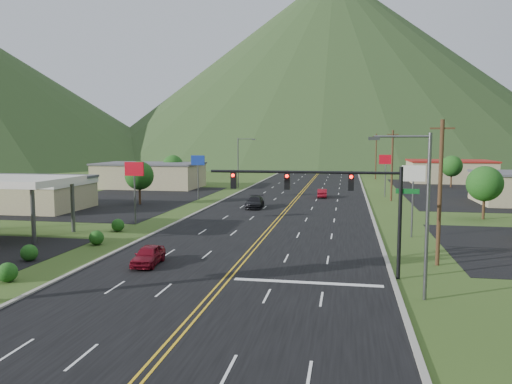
% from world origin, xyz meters
% --- Properties ---
extents(ground, '(500.00, 500.00, 0.00)m').
position_xyz_m(ground, '(0.00, 0.00, 0.00)').
color(ground, '#273D15').
rests_on(ground, ground).
extents(road, '(20.00, 460.00, 0.04)m').
position_xyz_m(road, '(0.00, 0.00, 0.00)').
color(road, black).
rests_on(road, ground).
extents(traffic_signal, '(13.10, 0.43, 7.00)m').
position_xyz_m(traffic_signal, '(6.48, 14.00, 5.33)').
color(traffic_signal, black).
rests_on(traffic_signal, ground).
extents(streetlight_east, '(3.28, 0.25, 9.00)m').
position_xyz_m(streetlight_east, '(11.18, 10.00, 5.18)').
color(streetlight_east, '#59595E').
rests_on(streetlight_east, ground).
extents(streetlight_west, '(3.28, 0.25, 9.00)m').
position_xyz_m(streetlight_west, '(-11.68, 70.00, 5.18)').
color(streetlight_west, '#59595E').
rests_on(streetlight_west, ground).
extents(gas_canopy, '(10.00, 8.00, 5.30)m').
position_xyz_m(gas_canopy, '(-22.00, 22.00, 4.87)').
color(gas_canopy, white).
rests_on(gas_canopy, ground).
extents(building_west_mid, '(14.40, 10.40, 4.10)m').
position_xyz_m(building_west_mid, '(-32.00, 38.00, 2.27)').
color(building_west_mid, tan).
rests_on(building_west_mid, ground).
extents(building_west_far, '(18.40, 11.40, 4.50)m').
position_xyz_m(building_west_far, '(-28.00, 68.00, 2.26)').
color(building_west_far, tan).
rests_on(building_west_far, ground).
extents(building_east_far, '(16.40, 12.40, 4.50)m').
position_xyz_m(building_east_far, '(28.00, 90.00, 2.26)').
color(building_east_far, tan).
rests_on(building_east_far, ground).
extents(pole_sign_west_a, '(2.00, 0.18, 6.40)m').
position_xyz_m(pole_sign_west_a, '(-14.00, 30.00, 5.05)').
color(pole_sign_west_a, '#59595E').
rests_on(pole_sign_west_a, ground).
extents(pole_sign_west_b, '(2.00, 0.18, 6.40)m').
position_xyz_m(pole_sign_west_b, '(-14.00, 52.00, 5.05)').
color(pole_sign_west_b, '#59595E').
rests_on(pole_sign_west_b, ground).
extents(pole_sign_east_a, '(2.00, 0.18, 6.40)m').
position_xyz_m(pole_sign_east_a, '(13.00, 28.00, 5.05)').
color(pole_sign_east_a, '#59595E').
rests_on(pole_sign_east_a, ground).
extents(pole_sign_east_b, '(2.00, 0.18, 6.40)m').
position_xyz_m(pole_sign_east_b, '(13.00, 60.00, 5.05)').
color(pole_sign_east_b, '#59595E').
rests_on(pole_sign_east_b, ground).
extents(tree_west_a, '(3.84, 3.84, 5.82)m').
position_xyz_m(tree_west_a, '(-20.00, 45.00, 3.89)').
color(tree_west_a, '#382314').
rests_on(tree_west_a, ground).
extents(tree_west_b, '(3.84, 3.84, 5.82)m').
position_xyz_m(tree_west_b, '(-25.00, 72.00, 3.89)').
color(tree_west_b, '#382314').
rests_on(tree_west_b, ground).
extents(tree_east_a, '(3.84, 3.84, 5.82)m').
position_xyz_m(tree_east_a, '(22.00, 40.00, 3.89)').
color(tree_east_a, '#382314').
rests_on(tree_east_a, ground).
extents(tree_east_b, '(3.84, 3.84, 5.82)m').
position_xyz_m(tree_east_b, '(26.00, 78.00, 3.89)').
color(tree_east_b, '#382314').
rests_on(tree_east_b, ground).
extents(utility_pole_a, '(1.60, 0.28, 10.00)m').
position_xyz_m(utility_pole_a, '(13.50, 18.00, 5.13)').
color(utility_pole_a, '#382314').
rests_on(utility_pole_a, ground).
extents(utility_pole_b, '(1.60, 0.28, 10.00)m').
position_xyz_m(utility_pole_b, '(13.50, 55.00, 5.13)').
color(utility_pole_b, '#382314').
rests_on(utility_pole_b, ground).
extents(utility_pole_c, '(1.60, 0.28, 10.00)m').
position_xyz_m(utility_pole_c, '(13.50, 95.00, 5.13)').
color(utility_pole_c, '#382314').
rests_on(utility_pole_c, ground).
extents(utility_pole_d, '(1.60, 0.28, 10.00)m').
position_xyz_m(utility_pole_d, '(13.50, 135.00, 5.13)').
color(utility_pole_d, '#382314').
rests_on(utility_pole_d, ground).
extents(mountain_n, '(220.00, 220.00, 85.00)m').
position_xyz_m(mountain_n, '(0.00, 220.00, 42.50)').
color(mountain_n, '#223819').
rests_on(mountain_n, ground).
extents(car_red_near, '(1.86, 4.04, 1.34)m').
position_xyz_m(car_red_near, '(-6.14, 14.36, 0.67)').
color(car_red_near, maroon).
rests_on(car_red_near, ground).
extents(car_dark_mid, '(2.30, 5.12, 1.46)m').
position_xyz_m(car_dark_mid, '(-4.16, 44.13, 0.73)').
color(car_dark_mid, black).
rests_on(car_dark_mid, ground).
extents(car_red_far, '(1.51, 3.96, 1.29)m').
position_xyz_m(car_red_far, '(3.67, 57.45, 0.64)').
color(car_red_far, maroon).
rests_on(car_red_far, ground).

